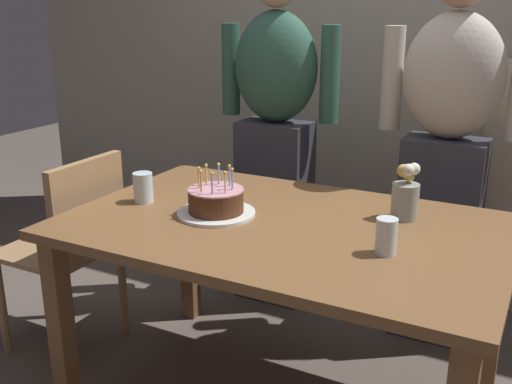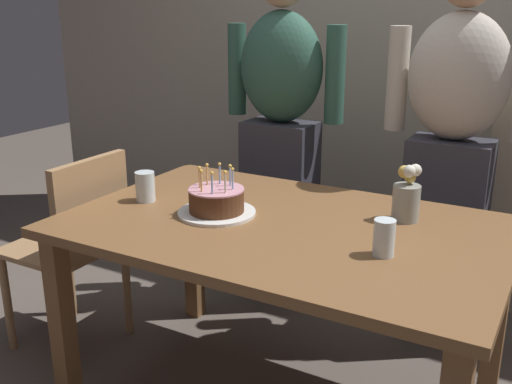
{
  "view_description": "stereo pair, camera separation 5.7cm",
  "coord_description": "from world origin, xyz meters",
  "px_view_note": "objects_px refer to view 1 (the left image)",
  "views": [
    {
      "loc": [
        0.8,
        -1.73,
        1.45
      ],
      "look_at": [
        -0.1,
        -0.02,
        0.84
      ],
      "focal_mm": 41.35,
      "sensor_mm": 36.0,
      "label": 1
    },
    {
      "loc": [
        0.85,
        -1.71,
        1.45
      ],
      "look_at": [
        -0.1,
        -0.02,
        0.84
      ],
      "focal_mm": 41.35,
      "sensor_mm": 36.0,
      "label": 2
    }
  ],
  "objects_px": {
    "flower_vase": "(406,195)",
    "person_woman_cardigan": "(446,149)",
    "birthday_cake": "(216,203)",
    "dining_chair": "(74,240)",
    "water_glass_far": "(386,236)",
    "person_man_bearded": "(275,131)",
    "water_glass_near": "(143,188)"
  },
  "relations": [
    {
      "from": "flower_vase",
      "to": "person_man_bearded",
      "type": "xyz_separation_m",
      "value": [
        -0.78,
        0.57,
        0.05
      ]
    },
    {
      "from": "water_glass_near",
      "to": "person_woman_cardigan",
      "type": "distance_m",
      "value": 1.28
    },
    {
      "from": "birthday_cake",
      "to": "water_glass_near",
      "type": "distance_m",
      "value": 0.32
    },
    {
      "from": "person_man_bearded",
      "to": "dining_chair",
      "type": "relative_size",
      "value": 1.9
    },
    {
      "from": "birthday_cake",
      "to": "flower_vase",
      "type": "bearing_deg",
      "value": 24.3
    },
    {
      "from": "person_woman_cardigan",
      "to": "dining_chair",
      "type": "xyz_separation_m",
      "value": [
        -1.33,
        -0.86,
        -0.36
      ]
    },
    {
      "from": "water_glass_far",
      "to": "person_woman_cardigan",
      "type": "bearing_deg",
      "value": 90.03
    },
    {
      "from": "water_glass_far",
      "to": "person_man_bearded",
      "type": "relative_size",
      "value": 0.07
    },
    {
      "from": "birthday_cake",
      "to": "water_glass_near",
      "type": "height_order",
      "value": "birthday_cake"
    },
    {
      "from": "birthday_cake",
      "to": "person_woman_cardigan",
      "type": "height_order",
      "value": "person_woman_cardigan"
    },
    {
      "from": "water_glass_near",
      "to": "person_woman_cardigan",
      "type": "xyz_separation_m",
      "value": [
        0.95,
        0.85,
        0.08
      ]
    },
    {
      "from": "flower_vase",
      "to": "person_man_bearded",
      "type": "relative_size",
      "value": 0.12
    },
    {
      "from": "birthday_cake",
      "to": "dining_chair",
      "type": "bearing_deg",
      "value": -178.37
    },
    {
      "from": "water_glass_near",
      "to": "dining_chair",
      "type": "xyz_separation_m",
      "value": [
        -0.37,
        -0.01,
        -0.28
      ]
    },
    {
      "from": "person_woman_cardigan",
      "to": "dining_chair",
      "type": "height_order",
      "value": "person_woman_cardigan"
    },
    {
      "from": "birthday_cake",
      "to": "flower_vase",
      "type": "relative_size",
      "value": 1.4
    },
    {
      "from": "flower_vase",
      "to": "person_woman_cardigan",
      "type": "bearing_deg",
      "value": 87.2
    },
    {
      "from": "dining_chair",
      "to": "water_glass_near",
      "type": "bearing_deg",
      "value": 92.29
    },
    {
      "from": "water_glass_far",
      "to": "person_woman_cardigan",
      "type": "xyz_separation_m",
      "value": [
        -0.0,
        0.9,
        0.08
      ]
    },
    {
      "from": "person_man_bearded",
      "to": "birthday_cake",
      "type": "bearing_deg",
      "value": 101.68
    },
    {
      "from": "flower_vase",
      "to": "person_man_bearded",
      "type": "distance_m",
      "value": 0.97
    },
    {
      "from": "person_man_bearded",
      "to": "dining_chair",
      "type": "height_order",
      "value": "person_man_bearded"
    },
    {
      "from": "water_glass_near",
      "to": "dining_chair",
      "type": "relative_size",
      "value": 0.13
    },
    {
      "from": "water_glass_near",
      "to": "dining_chair",
      "type": "height_order",
      "value": "dining_chair"
    },
    {
      "from": "birthday_cake",
      "to": "dining_chair",
      "type": "height_order",
      "value": "birthday_cake"
    },
    {
      "from": "person_man_bearded",
      "to": "water_glass_far",
      "type": "bearing_deg",
      "value": 131.81
    },
    {
      "from": "flower_vase",
      "to": "dining_chair",
      "type": "relative_size",
      "value": 0.23
    },
    {
      "from": "water_glass_near",
      "to": "dining_chair",
      "type": "distance_m",
      "value": 0.47
    },
    {
      "from": "water_glass_far",
      "to": "dining_chair",
      "type": "bearing_deg",
      "value": 178.16
    },
    {
      "from": "flower_vase",
      "to": "person_woman_cardigan",
      "type": "xyz_separation_m",
      "value": [
        0.03,
        0.57,
        0.05
      ]
    },
    {
      "from": "flower_vase",
      "to": "dining_chair",
      "type": "distance_m",
      "value": 1.37
    },
    {
      "from": "water_glass_near",
      "to": "water_glass_far",
      "type": "relative_size",
      "value": 1.01
    }
  ]
}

